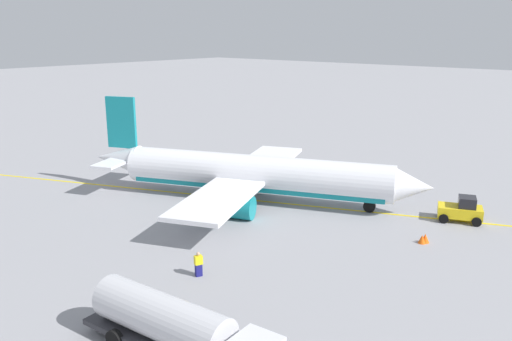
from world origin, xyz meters
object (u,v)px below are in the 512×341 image
Objects in this scene: airplane at (251,175)px; fuel_tanker at (177,328)px; pushback_tug at (461,210)px; safety_cone_wingtip at (422,239)px; refueling_worker at (198,264)px; safety_cone_nose at (425,238)px.

airplane is 25.75m from fuel_tanker.
fuel_tanker is at bearing -97.06° from pushback_tug.
safety_cone_wingtip is at bearing 82.01° from fuel_tanker.
refueling_worker is at bearing 130.03° from fuel_tanker.
pushback_tug is at bearing 66.47° from refueling_worker.
airplane is 2.80× the size of fuel_tanker.
airplane is 16.71m from refueling_worker.
fuel_tanker is 22.32m from safety_cone_wingtip.
fuel_tanker is (13.94, -21.63, -0.82)m from airplane.
safety_cone_wingtip is at bearing 58.94° from refueling_worker.
pushback_tug is (3.58, 28.93, -0.73)m from fuel_tanker.
safety_cone_wingtip is at bearing 1.44° from airplane.
safety_cone_wingtip is at bearing -94.07° from pushback_tug.
fuel_tanker is 2.82× the size of pushback_tug.
safety_cone_nose is (17.16, 0.74, -2.20)m from airplane.
refueling_worker reaches higher than safety_cone_nose.
safety_cone_wingtip is (17.04, 0.43, -2.22)m from airplane.
airplane is at bearing -177.53° from safety_cone_nose.
airplane is 18.87× the size of refueling_worker.
safety_cone_nose is 1.07× the size of safety_cone_wingtip.
safety_cone_nose is (-0.37, -6.56, -0.65)m from pushback_tug.
refueling_worker is (-9.52, -21.86, -0.19)m from pushback_tug.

